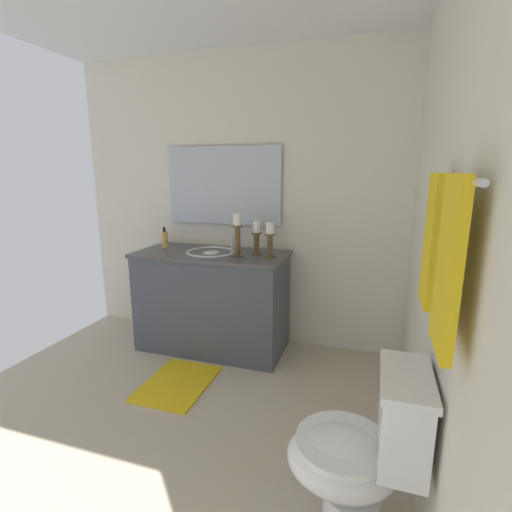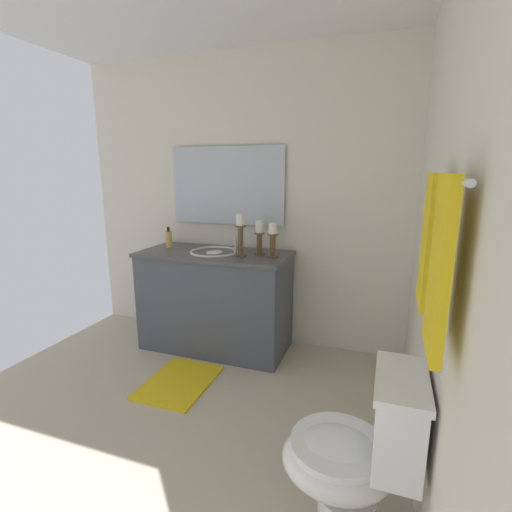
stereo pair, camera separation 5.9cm
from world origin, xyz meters
name	(u,v)px [view 1 (the left image)]	position (x,y,z in m)	size (l,w,h in m)	color
floor	(147,437)	(0.00, 0.00, -0.01)	(2.96, 2.92, 0.02)	beige
wall_back	(450,241)	(0.00, 1.46, 1.23)	(2.96, 0.04, 2.45)	silver
wall_left	(236,202)	(-1.48, 0.00, 1.23)	(0.04, 2.92, 2.45)	silver
vanity_cabinet	(212,301)	(-1.16, -0.10, 0.42)	(0.58, 1.25, 0.84)	#474C56
sink_basin	(211,257)	(-1.16, -0.10, 0.80)	(0.40, 0.40, 0.24)	white
mirror	(223,186)	(-1.44, -0.10, 1.37)	(0.02, 1.03, 0.66)	silver
candle_holder_tall	(270,239)	(-1.15, 0.41, 0.98)	(0.09, 0.09, 0.27)	brown
candle_holder_short	(257,237)	(-1.21, 0.28, 0.98)	(0.09, 0.09, 0.27)	brown
candle_holder_mid	(238,234)	(-1.09, 0.16, 1.01)	(0.09, 0.09, 0.33)	brown
soap_bottle	(165,239)	(-1.21, -0.56, 0.91)	(0.06, 0.06, 0.18)	#E5B259
toilet	(359,454)	(0.22, 1.18, 0.37)	(0.39, 0.54, 0.75)	white
towel_bar	(453,179)	(0.27, 1.40, 1.46)	(0.02, 0.02, 0.76)	silver
towel_near_vanity	(431,240)	(0.08, 1.38, 1.24)	(0.22, 0.03, 0.49)	yellow
towel_center	(449,265)	(0.46, 1.38, 1.23)	(0.25, 0.03, 0.50)	yellow
bath_mat	(178,383)	(-0.53, -0.10, 0.01)	(0.60, 0.44, 0.02)	yellow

